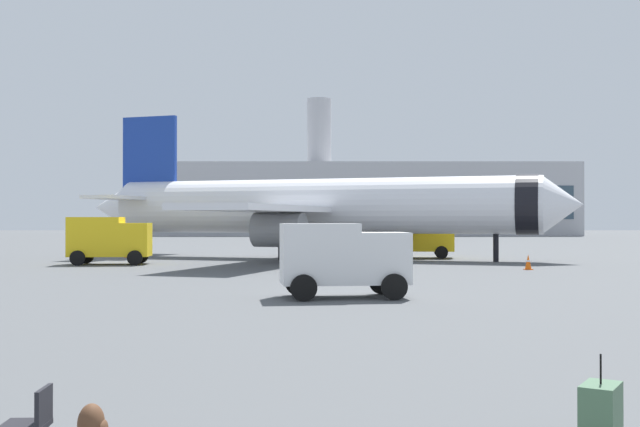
{
  "coord_description": "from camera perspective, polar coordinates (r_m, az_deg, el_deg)",
  "views": [
    {
      "loc": [
        0.01,
        -3.46,
        2.71
      ],
      "look_at": [
        0.01,
        29.99,
        3.0
      ],
      "focal_mm": 43.02,
      "sensor_mm": 36.0,
      "label": 1
    }
  ],
  "objects": [
    {
      "name": "airplane_at_gate",
      "position": [
        53.53,
        -0.22,
        0.52
      ],
      "size": [
        34.97,
        31.94,
        10.5
      ],
      "color": "white",
      "rests_on": "ground"
    },
    {
      "name": "service_truck",
      "position": [
        48.6,
        -15.43,
        -1.78
      ],
      "size": [
        4.94,
        2.82,
        2.9
      ],
      "color": "yellow",
      "rests_on": "ground"
    },
    {
      "name": "fuel_truck",
      "position": [
        55.37,
        6.72,
        -1.46
      ],
      "size": [
        6.24,
        3.3,
        3.2
      ],
      "color": "yellow",
      "rests_on": "ground"
    },
    {
      "name": "cargo_van",
      "position": [
        26.79,
        1.68,
        -3.19
      ],
      "size": [
        4.61,
        2.8,
        2.6
      ],
      "color": "white",
      "rests_on": "ground"
    },
    {
      "name": "safety_cone_near",
      "position": [
        57.26,
        -14.11,
        -2.82
      ],
      "size": [
        0.44,
        0.44,
        0.76
      ],
      "color": "#F2590C",
      "rests_on": "ground"
    },
    {
      "name": "safety_cone_mid",
      "position": [
        43.43,
        15.23,
        -3.51
      ],
      "size": [
        0.44,
        0.44,
        0.84
      ],
      "color": "#F2590C",
      "rests_on": "ground"
    },
    {
      "name": "rolling_suitcase",
      "position": [
        10.09,
        20.16,
        -13.76
      ],
      "size": [
        0.68,
        0.75,
        1.1
      ],
      "color": "#476B4C",
      "rests_on": "ground"
    },
    {
      "name": "traveller_backpack",
      "position": [
        10.03,
        -16.57,
        -14.78
      ],
      "size": [
        0.36,
        0.4,
        0.48
      ],
      "color": "brown",
      "rests_on": "ground"
    },
    {
      "name": "gate_chair",
      "position": [
        9.31,
        -20.66,
        -14.22
      ],
      "size": [
        0.5,
        0.5,
        0.86
      ],
      "color": "black",
      "rests_on": "ground"
    },
    {
      "name": "terminal_building",
      "position": [
        139.32,
        3.31,
        1.09
      ],
      "size": [
        74.08,
        16.8,
        24.76
      ],
      "color": "#B2B2B7",
      "rests_on": "ground"
    }
  ]
}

